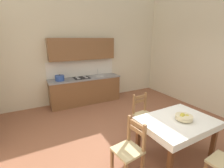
% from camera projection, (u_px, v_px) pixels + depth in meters
% --- Properties ---
extents(ground_plane, '(6.44, 6.68, 0.10)m').
position_uv_depth(ground_plane, '(136.00, 146.00, 3.45)').
color(ground_plane, '#935B42').
extents(wall_back, '(6.44, 0.12, 4.12)m').
position_uv_depth(wall_back, '(85.00, 42.00, 5.50)').
color(wall_back, beige).
rests_on(wall_back, ground_plane).
extents(kitchen_cabinetry, '(2.41, 0.63, 2.20)m').
position_uv_depth(kitchen_cabinetry, '(85.00, 79.00, 5.46)').
color(kitchen_cabinetry, brown).
rests_on(kitchen_cabinetry, ground_plane).
extents(dining_table, '(1.37, 1.00, 0.75)m').
position_uv_depth(dining_table, '(177.00, 126.00, 2.95)').
color(dining_table, brown).
rests_on(dining_table, ground_plane).
extents(dining_chair_kitchen_side, '(0.44, 0.44, 0.93)m').
position_uv_depth(dining_chair_kitchen_side, '(143.00, 114.00, 3.79)').
color(dining_chair_kitchen_side, '#D1BC89').
rests_on(dining_chair_kitchen_side, ground_plane).
extents(dining_chair_tv_side, '(0.47, 0.47, 0.93)m').
position_uv_depth(dining_chair_tv_side, '(129.00, 149.00, 2.61)').
color(dining_chair_tv_side, '#D1BC89').
rests_on(dining_chair_tv_side, ground_plane).
extents(fruit_bowl, '(0.30, 0.30, 0.12)m').
position_uv_depth(fruit_bowl, '(184.00, 117.00, 2.88)').
color(fruit_bowl, beige).
rests_on(fruit_bowl, dining_table).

